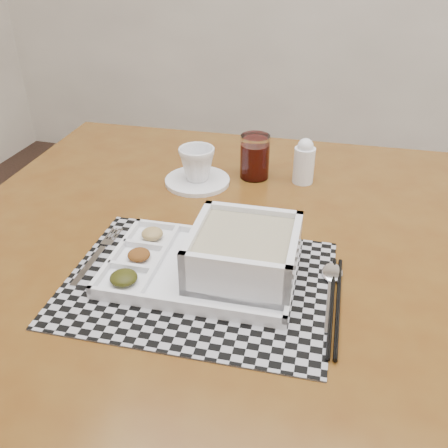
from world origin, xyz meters
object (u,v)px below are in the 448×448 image
(cup, at_px, (197,164))
(creamer_bottle, at_px, (304,162))
(dining_table, at_px, (219,276))
(juice_glass, at_px, (255,158))
(serving_tray, at_px, (230,258))

(cup, relative_size, creamer_bottle, 0.77)
(dining_table, distance_m, cup, 0.28)
(juice_glass, bearing_deg, creamer_bottle, 1.90)
(cup, height_order, juice_glass, juice_glass)
(dining_table, relative_size, serving_tray, 3.46)
(serving_tray, relative_size, cup, 3.99)
(serving_tray, bearing_deg, cup, 117.02)
(cup, bearing_deg, juice_glass, 28.08)
(serving_tray, height_order, juice_glass, juice_glass)
(serving_tray, xyz_separation_m, creamer_bottle, (0.07, 0.39, 0.01))
(juice_glass, relative_size, creamer_bottle, 0.96)
(dining_table, xyz_separation_m, cup, (-0.12, 0.22, 0.13))
(dining_table, relative_size, creamer_bottle, 10.65)
(cup, xyz_separation_m, juice_glass, (0.12, 0.07, -0.00))
(serving_tray, bearing_deg, juice_glass, 96.49)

